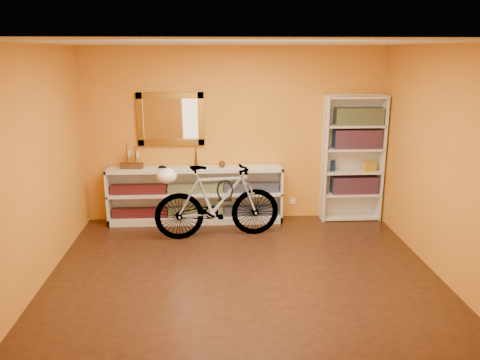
{
  "coord_description": "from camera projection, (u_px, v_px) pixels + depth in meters",
  "views": [
    {
      "loc": [
        -0.33,
        -5.1,
        2.51
      ],
      "look_at": [
        0.0,
        0.7,
        0.95
      ],
      "focal_mm": 35.89,
      "sensor_mm": 36.0,
      "label": 1
    }
  ],
  "objects": [
    {
      "name": "left_wall",
      "position": [
        34.0,
        168.0,
        5.13
      ],
      "size": [
        0.01,
        4.0,
        2.6
      ],
      "primitive_type": "cube",
      "color": "orange",
      "rests_on": "ground"
    },
    {
      "name": "helmet",
      "position": [
        167.0,
        176.0,
        6.36
      ],
      "size": [
        0.27,
        0.26,
        0.21
      ],
      "primitive_type": "ellipsoid",
      "color": "white",
      "rests_on": "bicycle"
    },
    {
      "name": "decorative_orb",
      "position": [
        222.0,
        164.0,
        7.1
      ],
      "size": [
        0.1,
        0.1,
        0.1
      ],
      "primitive_type": "sphere",
      "color": "#4E311B",
      "rests_on": "console_unit"
    },
    {
      "name": "back_wall",
      "position": [
        235.0,
        135.0,
        7.19
      ],
      "size": [
        4.5,
        0.01,
        2.6
      ],
      "primitive_type": "cube",
      "color": "orange",
      "rests_on": "ground"
    },
    {
      "name": "cd_row_lower",
      "position": [
        196.0,
        212.0,
        7.24
      ],
      "size": [
        2.5,
        0.13,
        0.14
      ],
      "primitive_type": "cube",
      "color": "black",
      "rests_on": "console_unit"
    },
    {
      "name": "console_unit",
      "position": [
        196.0,
        195.0,
        7.2
      ],
      "size": [
        2.6,
        0.35,
        0.85
      ],
      "primitive_type": null,
      "color": "silver",
      "rests_on": "floor"
    },
    {
      "name": "ceiling",
      "position": [
        244.0,
        42.0,
        4.91
      ],
      "size": [
        4.5,
        4.0,
        0.01
      ],
      "primitive_type": "cube",
      "color": "silver",
      "rests_on": "ground"
    },
    {
      "name": "red_tin",
      "position": [
        341.0,
        118.0,
        7.07
      ],
      "size": [
        0.2,
        0.2,
        0.2
      ],
      "primitive_type": "cube",
      "rotation": [
        0.0,
        0.0,
        -0.36
      ],
      "color": "maroon",
      "rests_on": "bookcase"
    },
    {
      "name": "floor",
      "position": [
        243.0,
        274.0,
        5.59
      ],
      "size": [
        4.5,
        4.0,
        0.01
      ],
      "primitive_type": "cube",
      "color": "black",
      "rests_on": "ground"
    },
    {
      "name": "book_row_b",
      "position": [
        357.0,
        139.0,
        7.14
      ],
      "size": [
        0.7,
        0.22,
        0.28
      ],
      "primitive_type": "cube",
      "color": "maroon",
      "rests_on": "bookcase"
    },
    {
      "name": "travel_mug",
      "position": [
        333.0,
        166.0,
        7.2
      ],
      "size": [
        0.08,
        0.08,
        0.17
      ],
      "primitive_type": "cylinder",
      "color": "navy",
      "rests_on": "bookcase"
    },
    {
      "name": "bicycle",
      "position": [
        218.0,
        201.0,
        6.58
      ],
      "size": [
        0.67,
        1.81,
        1.04
      ],
      "primitive_type": "imported",
      "rotation": [
        0.0,
        0.0,
        1.69
      ],
      "color": "silver",
      "rests_on": "floor"
    },
    {
      "name": "bookcase",
      "position": [
        353.0,
        159.0,
        7.21
      ],
      "size": [
        0.9,
        0.3,
        1.9
      ],
      "primitive_type": null,
      "color": "silver",
      "rests_on": "floor"
    },
    {
      "name": "bronze_ornament",
      "position": [
        196.0,
        155.0,
        7.04
      ],
      "size": [
        0.06,
        0.06,
        0.37
      ],
      "primitive_type": "cone",
      "color": "#4E311B",
      "rests_on": "console_unit"
    },
    {
      "name": "toy_car",
      "position": [
        162.0,
        168.0,
        7.06
      ],
      "size": [
        0.0,
        0.0,
        0.0
      ],
      "primitive_type": "imported",
      "rotation": [
        0.0,
        0.0,
        1.76
      ],
      "color": "black",
      "rests_on": "console_unit"
    },
    {
      "name": "u_lock",
      "position": [
        225.0,
        190.0,
        6.56
      ],
      "size": [
        0.23,
        0.02,
        0.23
      ],
      "primitive_type": "torus",
      "rotation": [
        1.57,
        0.0,
        0.0
      ],
      "color": "black",
      "rests_on": "bicycle"
    },
    {
      "name": "gilt_mirror",
      "position": [
        171.0,
        119.0,
        7.03
      ],
      "size": [
        0.98,
        0.06,
        0.78
      ],
      "primitive_type": "cube",
      "color": "brown",
      "rests_on": "back_wall"
    },
    {
      "name": "book_row_c",
      "position": [
        359.0,
        116.0,
        7.05
      ],
      "size": [
        0.7,
        0.22,
        0.25
      ],
      "primitive_type": "cube",
      "color": "navy",
      "rests_on": "bookcase"
    },
    {
      "name": "yellow_bag",
      "position": [
        369.0,
        166.0,
        7.22
      ],
      "size": [
        0.21,
        0.17,
        0.14
      ],
      "primitive_type": "cube",
      "rotation": [
        0.0,
        0.0,
        0.26
      ],
      "color": "gold",
      "rests_on": "bookcase"
    },
    {
      "name": "book_row_a",
      "position": [
        354.0,
        185.0,
        7.32
      ],
      "size": [
        0.7,
        0.22,
        0.26
      ],
      "primitive_type": "cube",
      "color": "maroon",
      "rests_on": "bookcase"
    },
    {
      "name": "cd_row_upper",
      "position": [
        195.0,
        188.0,
        7.15
      ],
      "size": [
        2.5,
        0.13,
        0.14
      ],
      "primitive_type": "cube",
      "color": "navy",
      "rests_on": "console_unit"
    },
    {
      "name": "wall_socket",
      "position": [
        293.0,
        201.0,
        7.49
      ],
      "size": [
        0.09,
        0.02,
        0.09
      ],
      "primitive_type": "cube",
      "color": "silver",
      "rests_on": "back_wall"
    },
    {
      "name": "right_wall",
      "position": [
        444.0,
        163.0,
        5.38
      ],
      "size": [
        0.01,
        4.0,
        2.6
      ],
      "primitive_type": "cube",
      "color": "orange",
      "rests_on": "ground"
    },
    {
      "name": "model_ship",
      "position": [
        131.0,
        156.0,
        6.99
      ],
      "size": [
        0.33,
        0.14,
        0.38
      ],
      "primitive_type": null,
      "rotation": [
        0.0,
        0.0,
        -0.05
      ],
      "color": "#402512",
      "rests_on": "console_unit"
    }
  ]
}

